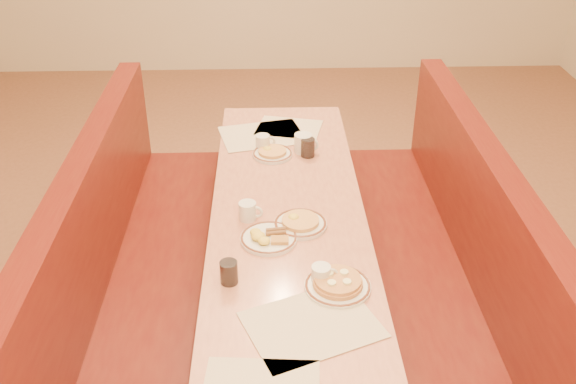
{
  "coord_description": "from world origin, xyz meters",
  "views": [
    {
      "loc": [
        -0.08,
        -2.39,
        2.33
      ],
      "look_at": [
        0.0,
        0.07,
        0.85
      ],
      "focal_mm": 40.0,
      "sensor_mm": 36.0,
      "label": 1
    }
  ],
  "objects_px": {
    "booth_right": "(440,284)",
    "pancake_plate": "(338,284)",
    "booth_left": "(135,291)",
    "eggs_plate": "(268,238)",
    "coffee_mug_c": "(304,143)",
    "diner_table": "(288,285)",
    "soda_tumbler_near": "(229,272)",
    "coffee_mug_b": "(248,211)",
    "coffee_mug_d": "(263,142)",
    "soda_tumbler_mid": "(308,148)",
    "coffee_mug_a": "(322,275)"
  },
  "relations": [
    {
      "from": "booth_right",
      "to": "pancake_plate",
      "type": "relative_size",
      "value": 9.78
    },
    {
      "from": "booth_left",
      "to": "eggs_plate",
      "type": "xyz_separation_m",
      "value": [
        0.64,
        -0.16,
        0.4
      ]
    },
    {
      "from": "eggs_plate",
      "to": "coffee_mug_c",
      "type": "xyz_separation_m",
      "value": [
        0.2,
        0.81,
        0.04
      ]
    },
    {
      "from": "pancake_plate",
      "to": "booth_right",
      "type": "bearing_deg",
      "value": 40.85
    },
    {
      "from": "diner_table",
      "to": "soda_tumbler_near",
      "type": "relative_size",
      "value": 26.11
    },
    {
      "from": "booth_left",
      "to": "coffee_mug_b",
      "type": "relative_size",
      "value": 22.75
    },
    {
      "from": "coffee_mug_d",
      "to": "pancake_plate",
      "type": "bearing_deg",
      "value": -84.18
    },
    {
      "from": "booth_left",
      "to": "coffee_mug_c",
      "type": "height_order",
      "value": "booth_left"
    },
    {
      "from": "coffee_mug_c",
      "to": "soda_tumbler_near",
      "type": "bearing_deg",
      "value": -89.85
    },
    {
      "from": "booth_left",
      "to": "coffee_mug_d",
      "type": "height_order",
      "value": "booth_left"
    },
    {
      "from": "diner_table",
      "to": "soda_tumbler_near",
      "type": "height_order",
      "value": "soda_tumbler_near"
    },
    {
      "from": "eggs_plate",
      "to": "coffee_mug_b",
      "type": "distance_m",
      "value": 0.19
    },
    {
      "from": "diner_table",
      "to": "coffee_mug_c",
      "type": "height_order",
      "value": "coffee_mug_c"
    },
    {
      "from": "diner_table",
      "to": "coffee_mug_c",
      "type": "distance_m",
      "value": 0.79
    },
    {
      "from": "diner_table",
      "to": "coffee_mug_c",
      "type": "relative_size",
      "value": 18.98
    },
    {
      "from": "diner_table",
      "to": "booth_right",
      "type": "distance_m",
      "value": 0.73
    },
    {
      "from": "eggs_plate",
      "to": "booth_left",
      "type": "bearing_deg",
      "value": 166.09
    },
    {
      "from": "coffee_mug_c",
      "to": "pancake_plate",
      "type": "bearing_deg",
      "value": -68.75
    },
    {
      "from": "booth_left",
      "to": "soda_tumbler_near",
      "type": "distance_m",
      "value": 0.79
    },
    {
      "from": "booth_left",
      "to": "soda_tumbler_mid",
      "type": "bearing_deg",
      "value": 35.44
    },
    {
      "from": "pancake_plate",
      "to": "coffee_mug_a",
      "type": "relative_size",
      "value": 2.42
    },
    {
      "from": "booth_left",
      "to": "coffee_mug_b",
      "type": "bearing_deg",
      "value": 1.21
    },
    {
      "from": "coffee_mug_a",
      "to": "coffee_mug_c",
      "type": "bearing_deg",
      "value": 88.05
    },
    {
      "from": "coffee_mug_b",
      "to": "soda_tumbler_near",
      "type": "relative_size",
      "value": 1.15
    },
    {
      "from": "booth_left",
      "to": "soda_tumbler_near",
      "type": "xyz_separation_m",
      "value": [
        0.49,
        -0.43,
        0.44
      ]
    },
    {
      "from": "coffee_mug_a",
      "to": "soda_tumbler_mid",
      "type": "height_order",
      "value": "soda_tumbler_mid"
    },
    {
      "from": "coffee_mug_a",
      "to": "pancake_plate",
      "type": "bearing_deg",
      "value": -32.46
    },
    {
      "from": "booth_right",
      "to": "diner_table",
      "type": "bearing_deg",
      "value": 180.0
    },
    {
      "from": "coffee_mug_a",
      "to": "booth_right",
      "type": "bearing_deg",
      "value": 33.6
    },
    {
      "from": "diner_table",
      "to": "eggs_plate",
      "type": "xyz_separation_m",
      "value": [
        -0.09,
        -0.16,
        0.39
      ]
    },
    {
      "from": "booth_right",
      "to": "coffee_mug_b",
      "type": "relative_size",
      "value": 22.75
    },
    {
      "from": "pancake_plate",
      "to": "soda_tumbler_near",
      "type": "relative_size",
      "value": 2.67
    },
    {
      "from": "diner_table",
      "to": "coffee_mug_b",
      "type": "distance_m",
      "value": 0.46
    },
    {
      "from": "booth_left",
      "to": "coffee_mug_a",
      "type": "bearing_deg",
      "value": -28.08
    },
    {
      "from": "pancake_plate",
      "to": "booth_left",
      "type": "bearing_deg",
      "value": 151.79
    },
    {
      "from": "eggs_plate",
      "to": "coffee_mug_a",
      "type": "xyz_separation_m",
      "value": [
        0.21,
        -0.29,
        0.03
      ]
    },
    {
      "from": "booth_left",
      "to": "pancake_plate",
      "type": "bearing_deg",
      "value": -28.21
    },
    {
      "from": "booth_right",
      "to": "coffee_mug_b",
      "type": "height_order",
      "value": "booth_right"
    },
    {
      "from": "soda_tumbler_near",
      "to": "coffee_mug_b",
      "type": "bearing_deg",
      "value": 81.7
    },
    {
      "from": "eggs_plate",
      "to": "booth_right",
      "type": "bearing_deg",
      "value": 10.87
    },
    {
      "from": "booth_right",
      "to": "coffee_mug_c",
      "type": "distance_m",
      "value": 1.01
    },
    {
      "from": "coffee_mug_b",
      "to": "coffee_mug_d",
      "type": "distance_m",
      "value": 0.69
    },
    {
      "from": "soda_tumbler_mid",
      "to": "coffee_mug_a",
      "type": "bearing_deg",
      "value": -90.47
    },
    {
      "from": "diner_table",
      "to": "booth_left",
      "type": "xyz_separation_m",
      "value": [
        -0.73,
        0.0,
        -0.01
      ]
    },
    {
      "from": "eggs_plate",
      "to": "soda_tumbler_mid",
      "type": "xyz_separation_m",
      "value": [
        0.21,
        0.77,
        0.04
      ]
    },
    {
      "from": "eggs_plate",
      "to": "coffee_mug_a",
      "type": "relative_size",
      "value": 2.31
    },
    {
      "from": "coffee_mug_a",
      "to": "coffee_mug_d",
      "type": "height_order",
      "value": "coffee_mug_d"
    },
    {
      "from": "pancake_plate",
      "to": "coffee_mug_b",
      "type": "distance_m",
      "value": 0.61
    },
    {
      "from": "pancake_plate",
      "to": "soda_tumbler_mid",
      "type": "xyz_separation_m",
      "value": [
        -0.05,
        1.09,
        0.03
      ]
    },
    {
      "from": "diner_table",
      "to": "eggs_plate",
      "type": "height_order",
      "value": "eggs_plate"
    }
  ]
}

